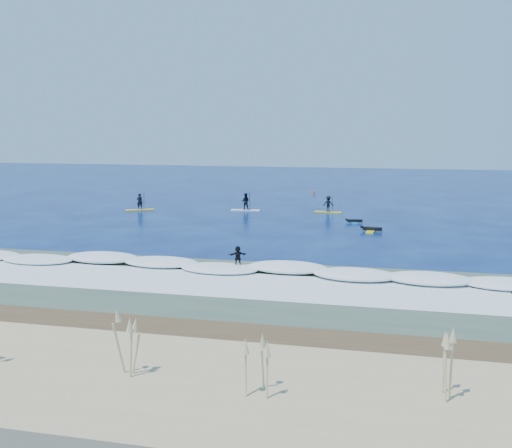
% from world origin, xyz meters
% --- Properties ---
extents(ground, '(160.00, 160.00, 0.00)m').
position_xyz_m(ground, '(0.00, 0.00, 0.00)').
color(ground, '#030C40').
rests_on(ground, ground).
extents(dune, '(90.00, 7.00, 2.00)m').
position_xyz_m(dune, '(0.00, -27.00, 0.00)').
color(dune, tan).
rests_on(dune, ground).
extents(wet_sand_strip, '(90.00, 5.00, 0.08)m').
position_xyz_m(wet_sand_strip, '(0.00, -21.50, 0.00)').
color(wet_sand_strip, '#483221').
rests_on(wet_sand_strip, ground).
extents(shallow_water, '(90.00, 13.00, 0.01)m').
position_xyz_m(shallow_water, '(0.00, -14.00, 0.01)').
color(shallow_water, '#364A39').
rests_on(shallow_water, ground).
extents(breaking_wave, '(40.00, 6.00, 0.30)m').
position_xyz_m(breaking_wave, '(0.00, -10.00, 0.00)').
color(breaking_wave, white).
rests_on(breaking_wave, ground).
extents(whitewater, '(34.00, 5.00, 0.02)m').
position_xyz_m(whitewater, '(0.00, -13.00, 0.00)').
color(whitewater, silver).
rests_on(whitewater, ground).
extents(dune_grass, '(40.00, 4.00, 1.70)m').
position_xyz_m(dune_grass, '(0.00, -27.00, 1.85)').
color(dune_grass, '#D5BC83').
rests_on(dune_grass, dune).
extents(sup_paddler_left, '(2.86, 2.06, 2.03)m').
position_xyz_m(sup_paddler_left, '(-13.98, 12.09, 0.63)').
color(sup_paddler_left, yellow).
rests_on(sup_paddler_left, ground).
extents(sup_paddler_center, '(3.04, 1.05, 2.09)m').
position_xyz_m(sup_paddler_center, '(-3.31, 14.28, 0.78)').
color(sup_paddler_center, white).
rests_on(sup_paddler_center, ground).
extents(sup_paddler_right, '(2.84, 0.98, 1.95)m').
position_xyz_m(sup_paddler_right, '(5.13, 14.76, 0.76)').
color(sup_paddler_right, gold).
rests_on(sup_paddler_right, ground).
extents(prone_paddler_near, '(1.80, 2.31, 0.47)m').
position_xyz_m(prone_paddler_near, '(9.57, 5.06, 0.16)').
color(prone_paddler_near, yellow).
rests_on(prone_paddler_near, ground).
extents(prone_paddler_far, '(1.53, 1.98, 0.40)m').
position_xyz_m(prone_paddler_far, '(7.96, 8.96, 0.14)').
color(prone_paddler_far, '#176EB3').
rests_on(prone_paddler_far, ground).
extents(wave_surfer, '(1.82, 1.17, 1.28)m').
position_xyz_m(wave_surfer, '(1.98, -9.65, 0.74)').
color(wave_surfer, white).
rests_on(wave_surfer, breaking_wave).
extents(marker_buoy, '(0.24, 0.24, 0.57)m').
position_xyz_m(marker_buoy, '(1.84, 30.28, 0.25)').
color(marker_buoy, '#EE4A15').
rests_on(marker_buoy, ground).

